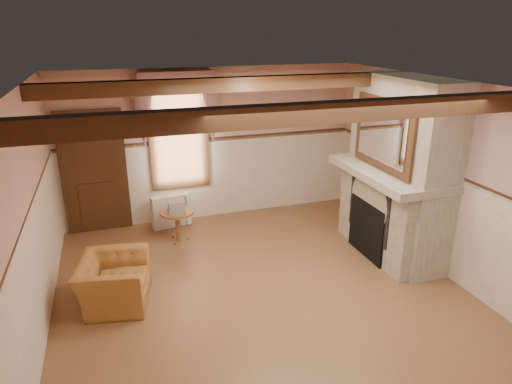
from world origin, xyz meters
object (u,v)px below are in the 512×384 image
object	(u,v)px
armchair	(114,282)
oil_lamp	(369,150)
mantel_clock	(363,150)
radiator	(171,211)
side_table	(178,226)
bowl	(383,162)

from	to	relation	value
armchair	oil_lamp	bearing A→B (deg)	-67.71
armchair	mantel_clock	xyz separation A→B (m)	(4.18, 0.97, 1.21)
radiator	mantel_clock	world-z (taller)	mantel_clock
side_table	bowl	bearing A→B (deg)	-21.74
mantel_clock	radiator	bearing A→B (deg)	157.37
armchair	side_table	distance (m)	1.94
armchair	radiator	size ratio (longest dim) A/B	1.38
radiator	mantel_clock	xyz separation A→B (m)	(3.11, -1.30, 1.22)
armchair	bowl	world-z (taller)	bowl
armchair	bowl	size ratio (longest dim) A/B	2.58
bowl	oil_lamp	size ratio (longest dim) A/B	1.34
side_table	bowl	size ratio (longest dim) A/B	1.52
radiator	mantel_clock	size ratio (longest dim) A/B	2.92
bowl	oil_lamp	xyz separation A→B (m)	(0.00, 0.44, 0.09)
bowl	mantel_clock	bearing A→B (deg)	90.00
bowl	mantel_clock	distance (m)	0.60
side_table	oil_lamp	bearing A→B (deg)	-14.42
mantel_clock	oil_lamp	size ratio (longest dim) A/B	0.86
oil_lamp	bowl	bearing A→B (deg)	-90.00
radiator	bowl	xyz separation A→B (m)	(3.11, -1.89, 1.17)
armchair	side_table	world-z (taller)	armchair
side_table	radiator	distance (m)	0.66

